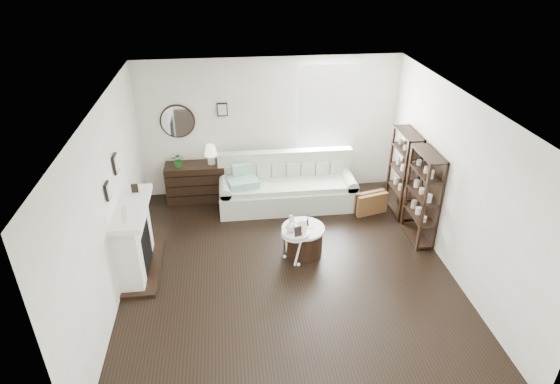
{
  "coord_description": "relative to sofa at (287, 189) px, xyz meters",
  "views": [
    {
      "loc": [
        -0.83,
        -5.8,
        4.58
      ],
      "look_at": [
        -0.04,
        0.8,
        0.97
      ],
      "focal_mm": 30.0,
      "sensor_mm": 36.0,
      "label": 1
    }
  ],
  "objects": [
    {
      "name": "eiffel_drum",
      "position": [
        0.13,
        -1.58,
        0.24
      ],
      "size": [
        0.13,
        0.13,
        0.19
      ],
      "primitive_type": null,
      "rotation": [
        0.0,
        0.0,
        0.2
      ],
      "color": "black",
      "rests_on": "drum_table"
    },
    {
      "name": "quilt",
      "position": [
        -0.85,
        -0.13,
        0.25
      ],
      "size": [
        0.63,
        0.55,
        0.14
      ],
      "primitive_type": "cube",
      "rotation": [
        0.0,
        0.0,
        0.2
      ],
      "color": "#2A9C76",
      "rests_on": "sofa"
    },
    {
      "name": "fireplace",
      "position": [
        -2.57,
        -1.78,
        0.21
      ],
      "size": [
        0.5,
        1.4,
        1.84
      ],
      "color": "white",
      "rests_on": "ground"
    },
    {
      "name": "card_frame_drum",
      "position": [
        0.0,
        -1.8,
        0.26
      ],
      "size": [
        0.17,
        0.09,
        0.22
      ],
      "primitive_type": "cube",
      "rotation": [
        -0.21,
        0.0,
        0.22
      ],
      "color": "white",
      "rests_on": "drum_table"
    },
    {
      "name": "table_lamp",
      "position": [
        -1.41,
        0.39,
        0.62
      ],
      "size": [
        0.31,
        0.31,
        0.38
      ],
      "primitive_type": null,
      "rotation": [
        0.0,
        0.0,
        -0.38
      ],
      "color": "beige",
      "rests_on": "dresser"
    },
    {
      "name": "bottle_drum",
      "position": [
        -0.12,
        -1.71,
        0.28
      ],
      "size": [
        0.06,
        0.06,
        0.27
      ],
      "primitive_type": "cylinder",
      "color": "silver",
      "rests_on": "drum_table"
    },
    {
      "name": "room",
      "position": [
        0.48,
        0.62,
        1.26
      ],
      "size": [
        5.5,
        5.5,
        5.5
      ],
      "color": "black",
      "rests_on": "ground"
    },
    {
      "name": "eiffel_ped",
      "position": [
        -0.02,
        -1.79,
        0.29
      ],
      "size": [
        0.11,
        0.11,
        0.17
      ],
      "primitive_type": null,
      "rotation": [
        0.0,
        0.0,
        0.19
      ],
      "color": "black",
      "rests_on": "pedestal_table"
    },
    {
      "name": "shelf_unit_far",
      "position": [
        2.08,
        -0.53,
        0.47
      ],
      "size": [
        0.3,
        0.8,
        1.6
      ],
      "color": "black",
      "rests_on": "ground"
    },
    {
      "name": "dresser",
      "position": [
        -1.75,
        0.39,
        0.05
      ],
      "size": [
        1.14,
        0.49,
        0.76
      ],
      "color": "black",
      "rests_on": "ground"
    },
    {
      "name": "sofa",
      "position": [
        0.0,
        0.0,
        0.0
      ],
      "size": [
        2.59,
        0.9,
        1.01
      ],
      "color": "#B0B9A5",
      "rests_on": "ground"
    },
    {
      "name": "pedestal_table",
      "position": [
        -0.1,
        -1.82,
        0.16
      ],
      "size": [
        0.45,
        0.45,
        0.54
      ],
      "rotation": [
        0.0,
        0.0,
        0.16
      ],
      "color": "silver",
      "rests_on": "ground"
    },
    {
      "name": "card_frame_ped",
      "position": [
        -0.09,
        -1.94,
        0.29
      ],
      "size": [
        0.12,
        0.07,
        0.16
      ],
      "primitive_type": "cube",
      "rotation": [
        -0.21,
        0.0,
        0.24
      ],
      "color": "black",
      "rests_on": "pedestal_table"
    },
    {
      "name": "potted_plant",
      "position": [
        -2.03,
        0.34,
        0.56
      ],
      "size": [
        0.26,
        0.23,
        0.27
      ],
      "primitive_type": "imported",
      "rotation": [
        0.0,
        0.0,
        -0.07
      ],
      "color": "#1A5919",
      "rests_on": "dresser"
    },
    {
      "name": "shelf_unit_near",
      "position": [
        2.08,
        -1.43,
        0.47
      ],
      "size": [
        0.3,
        0.8,
        1.6
      ],
      "color": "black",
      "rests_on": "ground"
    },
    {
      "name": "drum_table",
      "position": [
        0.05,
        -1.63,
        -0.09
      ],
      "size": [
        0.69,
        0.69,
        0.48
      ],
      "rotation": [
        0.0,
        0.0,
        0.11
      ],
      "color": "black",
      "rests_on": "ground"
    },
    {
      "name": "suitcase",
      "position": [
        1.52,
        -0.53,
        -0.13
      ],
      "size": [
        0.65,
        0.36,
        0.41
      ],
      "primitive_type": "cube",
      "rotation": [
        0.0,
        0.0,
        0.26
      ],
      "color": "brown",
      "rests_on": "ground"
    },
    {
      "name": "flask_ped",
      "position": [
        -0.18,
        -1.8,
        0.35
      ],
      "size": [
        0.16,
        0.16,
        0.29
      ],
      "primitive_type": null,
      "color": "silver",
      "rests_on": "pedestal_table"
    }
  ]
}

